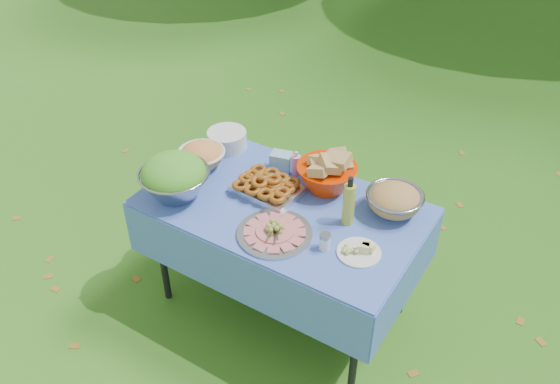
# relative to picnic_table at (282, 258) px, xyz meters

# --- Properties ---
(ground) EXTENTS (80.00, 80.00, 0.00)m
(ground) POSITION_rel_picnic_table_xyz_m (0.00, 0.00, -0.38)
(ground) COLOR #133B0A
(ground) RESTS_ON ground
(picnic_table) EXTENTS (1.46, 0.86, 0.76)m
(picnic_table) POSITION_rel_picnic_table_xyz_m (0.00, 0.00, 0.00)
(picnic_table) COLOR #7BA8EC
(picnic_table) RESTS_ON ground
(salad_bowl) EXTENTS (0.48, 0.48, 0.25)m
(salad_bowl) POSITION_rel_picnic_table_xyz_m (-0.53, -0.23, 0.50)
(salad_bowl) COLOR #97999F
(salad_bowl) RESTS_ON picnic_table
(pasta_bowl_white) EXTENTS (0.33, 0.33, 0.15)m
(pasta_bowl_white) POSITION_rel_picnic_table_xyz_m (-0.58, 0.06, 0.46)
(pasta_bowl_white) COLOR silver
(pasta_bowl_white) RESTS_ON picnic_table
(plate_stack) EXTENTS (0.27, 0.27, 0.11)m
(plate_stack) POSITION_rel_picnic_table_xyz_m (-0.58, 0.30, 0.43)
(plate_stack) COLOR silver
(plate_stack) RESTS_ON picnic_table
(wipes_box) EXTENTS (0.13, 0.11, 0.11)m
(wipes_box) POSITION_rel_picnic_table_xyz_m (-0.18, 0.28, 0.43)
(wipes_box) COLOR #77ACCA
(wipes_box) RESTS_ON picnic_table
(sanitizer_bottle) EXTENTS (0.07, 0.07, 0.15)m
(sanitizer_bottle) POSITION_rel_picnic_table_xyz_m (-0.08, 0.28, 0.46)
(sanitizer_bottle) COLOR pink
(sanitizer_bottle) RESTS_ON picnic_table
(bread_bowl) EXTENTS (0.41, 0.41, 0.22)m
(bread_bowl) POSITION_rel_picnic_table_xyz_m (0.12, 0.26, 0.49)
(bread_bowl) COLOR red
(bread_bowl) RESTS_ON picnic_table
(pasta_bowl_steel) EXTENTS (0.37, 0.37, 0.16)m
(pasta_bowl_steel) POSITION_rel_picnic_table_xyz_m (0.51, 0.26, 0.46)
(pasta_bowl_steel) COLOR #97999F
(pasta_bowl_steel) RESTS_ON picnic_table
(fried_tray) EXTENTS (0.37, 0.27, 0.08)m
(fried_tray) POSITION_rel_picnic_table_xyz_m (-0.13, 0.05, 0.42)
(fried_tray) COLOR silver
(fried_tray) RESTS_ON picnic_table
(charcuterie_platter) EXTENTS (0.44, 0.44, 0.09)m
(charcuterie_platter) POSITION_rel_picnic_table_xyz_m (0.09, -0.22, 0.42)
(charcuterie_platter) COLOR #A8ACAF
(charcuterie_platter) RESTS_ON picnic_table
(oil_bottle) EXTENTS (0.08, 0.08, 0.28)m
(oil_bottle) POSITION_rel_picnic_table_xyz_m (0.35, 0.06, 0.52)
(oil_bottle) COLOR #9DA931
(oil_bottle) RESTS_ON picnic_table
(cheese_plate) EXTENTS (0.22, 0.22, 0.06)m
(cheese_plate) POSITION_rel_picnic_table_xyz_m (0.50, -0.12, 0.41)
(cheese_plate) COLOR silver
(cheese_plate) RESTS_ON picnic_table
(shaker) EXTENTS (0.06, 0.06, 0.09)m
(shaker) POSITION_rel_picnic_table_xyz_m (0.35, -0.18, 0.42)
(shaker) COLOR silver
(shaker) RESTS_ON picnic_table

